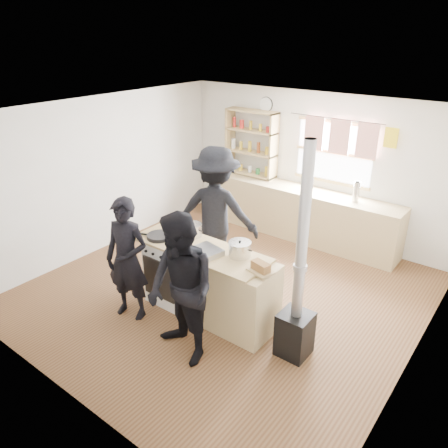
{
  "coord_description": "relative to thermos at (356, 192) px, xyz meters",
  "views": [
    {
      "loc": [
        3.18,
        -4.21,
        3.43
      ],
      "look_at": [
        0.04,
        -0.1,
        1.1
      ],
      "focal_mm": 35.0,
      "sensor_mm": 36.0,
      "label": 1
    }
  ],
  "objects": [
    {
      "name": "back_counter",
      "position": [
        -0.9,
        0.0,
        -0.61
      ],
      "size": [
        3.4,
        0.55,
        0.9
      ],
      "primitive_type": "cube",
      "color": "tan",
      "rests_on": "ground"
    },
    {
      "name": "thermos",
      "position": [
        0.0,
        0.0,
        0.0
      ],
      "size": [
        0.1,
        0.1,
        0.33
      ],
      "primitive_type": "cylinder",
      "color": "silver",
      "rests_on": "back_counter"
    },
    {
      "name": "person_near_right",
      "position": [
        -0.49,
        -3.56,
        -0.19
      ],
      "size": [
        1.0,
        0.87,
        1.74
      ],
      "primitive_type": "imported",
      "rotation": [
        0.0,
        0.0,
        -0.28
      ],
      "color": "black",
      "rests_on": "ground"
    },
    {
      "name": "cooking_island",
      "position": [
        -0.76,
        -2.77,
        -0.6
      ],
      "size": [
        1.97,
        0.64,
        0.93
      ],
      "color": "white",
      "rests_on": "ground"
    },
    {
      "name": "bread_board",
      "position": [
        0.03,
        -2.81,
        -0.08
      ],
      "size": [
        0.32,
        0.26,
        0.12
      ],
      "color": "tan",
      "rests_on": "cooking_island"
    },
    {
      "name": "person_far",
      "position": [
        -1.39,
        -1.82,
        -0.09
      ],
      "size": [
        1.43,
        1.11,
        1.94
      ],
      "primitive_type": "imported",
      "rotation": [
        0.0,
        0.0,
        3.49
      ],
      "color": "black",
      "rests_on": "ground"
    },
    {
      "name": "roast_tray",
      "position": [
        -0.72,
        -2.83,
        -0.1
      ],
      "size": [
        0.4,
        0.33,
        0.07
      ],
      "color": "silver",
      "rests_on": "cooking_island"
    },
    {
      "name": "person_near_left",
      "position": [
        -1.56,
        -3.38,
        -0.26
      ],
      "size": [
        0.67,
        0.53,
        1.61
      ],
      "primitive_type": "imported",
      "rotation": [
        0.0,
        0.0,
        0.27
      ],
      "color": "black",
      "rests_on": "ground"
    },
    {
      "name": "skillet_greens",
      "position": [
        -1.49,
        -2.89,
        -0.11
      ],
      "size": [
        0.41,
        0.41,
        0.05
      ],
      "color": "black",
      "rests_on": "cooking_island"
    },
    {
      "name": "stockpot_counter",
      "position": [
        -0.38,
        -2.65,
        -0.04
      ],
      "size": [
        0.28,
        0.28,
        0.21
      ],
      "color": "silver",
      "rests_on": "cooking_island"
    },
    {
      "name": "ground",
      "position": [
        -0.9,
        -2.22,
        -1.07
      ],
      "size": [
        5.0,
        5.0,
        0.01
      ],
      "primitive_type": "cube",
      "color": "brown",
      "rests_on": "ground"
    },
    {
      "name": "stockpot_stove",
      "position": [
        -1.18,
        -2.57,
        -0.05
      ],
      "size": [
        0.24,
        0.24,
        0.19
      ],
      "color": "silver",
      "rests_on": "cooking_island"
    },
    {
      "name": "shelving_unit",
      "position": [
        -2.1,
        0.12,
        0.45
      ],
      "size": [
        1.0,
        0.28,
        1.2
      ],
      "color": "tan",
      "rests_on": "back_counter"
    },
    {
      "name": "flue_heater",
      "position": [
        0.49,
        -2.77,
        -0.42
      ],
      "size": [
        0.35,
        0.35,
        2.5
      ],
      "color": "black",
      "rests_on": "ground"
    }
  ]
}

